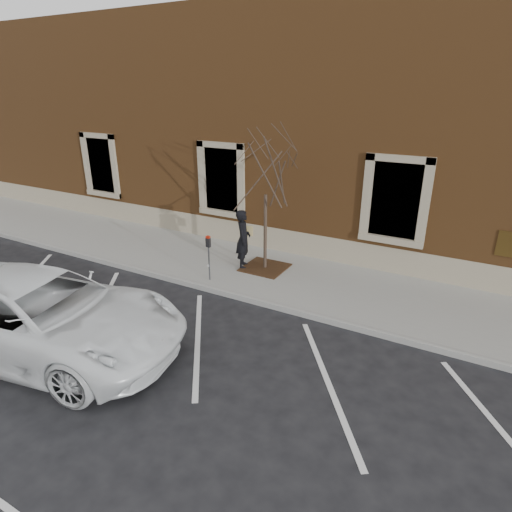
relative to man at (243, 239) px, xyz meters
The scene contains 10 objects.
ground 2.27m from the man, 57.94° to the right, with size 120.00×120.00×0.00m, color #28282B.
sidewalk_near 1.46m from the man, ahead, with size 40.00×3.50×0.15m, color #99988F.
curb_near 2.27m from the man, 58.68° to the right, with size 40.00×0.12×0.15m, color #9E9E99.
parking_stripes 4.18m from the man, 74.75° to the right, with size 28.00×4.40×0.01m, color silver, non-canonical shape.
building_civic 6.80m from the man, 80.04° to the left, with size 40.00×8.62×8.00m.
man is the anchor object (origin of this frame).
parking_meter 1.38m from the man, 105.67° to the right, with size 0.12×0.10×1.36m.
tree_grate 1.14m from the man, 19.82° to the left, with size 1.30×1.30×0.03m, color #3E2613.
sapling 2.17m from the man, 19.82° to the left, with size 2.56×2.56×4.27m.
white_truck 6.09m from the man, 105.13° to the right, with size 2.92×6.34×1.76m, color white.
Camera 1 is at (5.35, -9.00, 5.51)m, focal length 30.00 mm.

